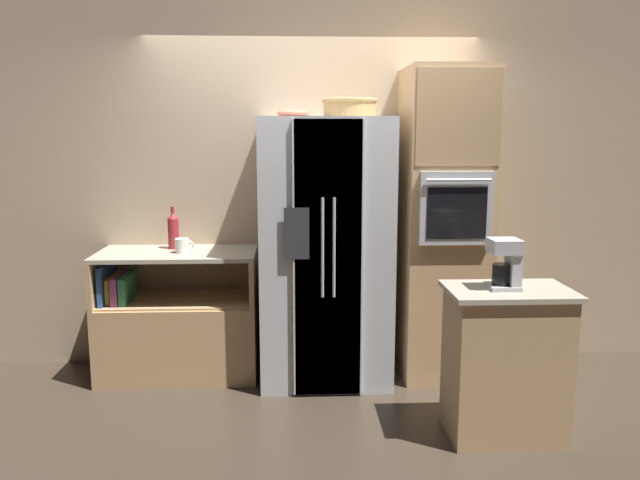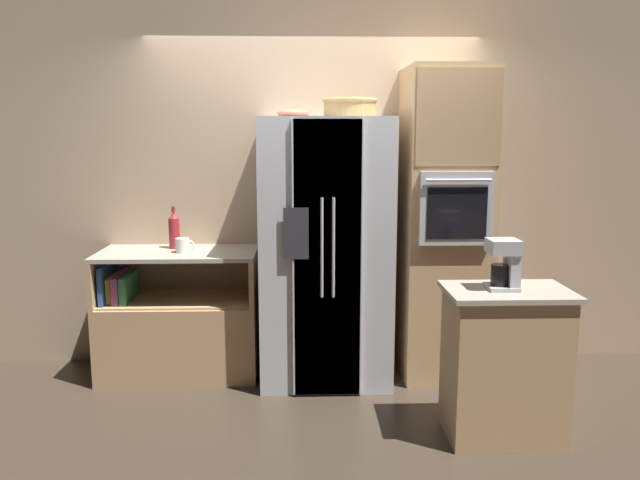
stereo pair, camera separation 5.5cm
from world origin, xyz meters
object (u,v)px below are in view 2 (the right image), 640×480
refrigerator (325,251)px  wicker_basket (350,107)px  fruit_bowl (293,113)px  mug (183,245)px  bottle_tall (174,230)px  wall_oven (444,224)px  coffee_maker (506,262)px

refrigerator → wicker_basket: (0.18, 0.06, 1.02)m
fruit_bowl → mug: fruit_bowl is taller
refrigerator → bottle_tall: bearing=169.1°
wall_oven → mug: size_ratio=16.23×
wall_oven → fruit_bowl: (-1.10, 0.02, 0.80)m
refrigerator → wall_oven: wall_oven is taller
refrigerator → mug: size_ratio=13.68×
wall_oven → bottle_tall: size_ratio=7.14×
wall_oven → mug: wall_oven is taller
wicker_basket → mug: 1.55m
mug → coffee_maker: size_ratio=0.48×
wall_oven → wicker_basket: (-0.70, -0.00, 0.84)m
wicker_basket → mug: (-1.21, -0.01, -0.98)m
wall_oven → mug: bearing=-179.6°
wicker_basket → fruit_bowl: 0.40m
wall_oven → coffee_maker: bearing=-83.3°
mug → refrigerator: bearing=-2.5°
refrigerator → fruit_bowl: size_ratio=8.13×
refrigerator → wicker_basket: 1.04m
wall_oven → coffee_maker: 1.04m
wall_oven → wicker_basket: wall_oven is taller
wall_oven → coffee_maker: size_ratio=7.73×
refrigerator → wicker_basket: bearing=18.0°
wicker_basket → bottle_tall: wicker_basket is taller
wall_oven → bottle_tall: (-2.00, 0.16, -0.06)m
bottle_tall → coffee_maker: size_ratio=1.08×
mug → coffee_maker: (2.02, -1.02, 0.07)m
wall_oven → fruit_bowl: bearing=178.9°
refrigerator → coffee_maker: size_ratio=6.52×
fruit_bowl → mug: (-0.81, -0.03, -0.94)m
fruit_bowl → bottle_tall: fruit_bowl is taller
wicker_basket → coffee_maker: wicker_basket is taller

